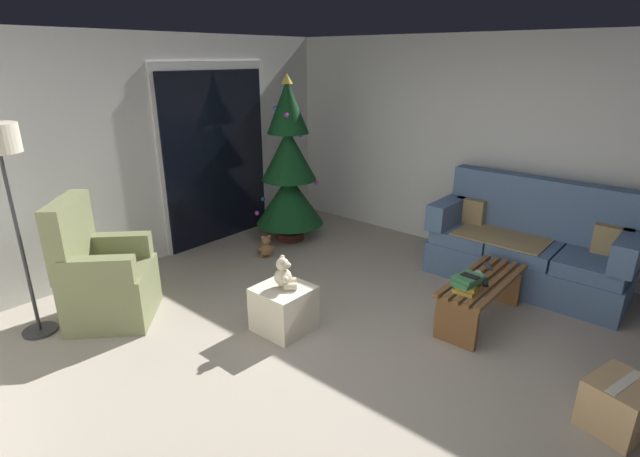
% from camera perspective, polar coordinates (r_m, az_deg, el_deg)
% --- Properties ---
extents(ground_plane, '(7.00, 7.00, 0.00)m').
position_cam_1_polar(ground_plane, '(3.86, 4.20, -15.90)').
color(ground_plane, '#9E9384').
extents(wall_back, '(5.72, 0.12, 2.50)m').
position_cam_1_polar(wall_back, '(5.60, -21.75, 8.16)').
color(wall_back, silver).
rests_on(wall_back, ground).
extents(wall_right, '(0.12, 6.00, 2.50)m').
position_cam_1_polar(wall_right, '(5.80, 21.82, 8.51)').
color(wall_right, silver).
rests_on(wall_right, ground).
extents(patio_door_frame, '(1.60, 0.02, 2.20)m').
position_cam_1_polar(patio_door_frame, '(6.14, -12.29, 8.61)').
color(patio_door_frame, silver).
rests_on(patio_door_frame, ground).
extents(patio_door_glass, '(1.50, 0.02, 2.10)m').
position_cam_1_polar(patio_door_glass, '(6.14, -12.16, 8.13)').
color(patio_door_glass, black).
rests_on(patio_door_glass, ground).
extents(couch, '(0.79, 1.94, 1.08)m').
position_cam_1_polar(couch, '(5.38, 23.62, -2.04)').
color(couch, slate).
rests_on(couch, ground).
extents(coffee_table, '(1.10, 0.40, 0.42)m').
position_cam_1_polar(coffee_table, '(4.51, 18.70, -7.27)').
color(coffee_table, brown).
rests_on(coffee_table, ground).
extents(remote_graphite, '(0.15, 0.12, 0.02)m').
position_cam_1_polar(remote_graphite, '(4.68, 19.41, -4.26)').
color(remote_graphite, '#333338').
rests_on(remote_graphite, coffee_table).
extents(remote_black, '(0.16, 0.11, 0.02)m').
position_cam_1_polar(remote_black, '(4.36, 19.09, -6.06)').
color(remote_black, black).
rests_on(remote_black, coffee_table).
extents(remote_silver, '(0.14, 0.14, 0.02)m').
position_cam_1_polar(remote_silver, '(4.48, 18.61, -5.29)').
color(remote_silver, '#ADADB2').
rests_on(remote_silver, coffee_table).
extents(book_stack, '(0.28, 0.22, 0.13)m').
position_cam_1_polar(book_stack, '(4.15, 17.11, -6.26)').
color(book_stack, '#B79333').
rests_on(book_stack, coffee_table).
extents(cell_phone, '(0.08, 0.15, 0.01)m').
position_cam_1_polar(cell_phone, '(4.12, 17.49, -5.41)').
color(cell_phone, black).
rests_on(cell_phone, book_stack).
extents(christmas_tree, '(0.86, 0.86, 2.07)m').
position_cam_1_polar(christmas_tree, '(6.01, -3.73, 6.93)').
color(christmas_tree, '#4C1E19').
rests_on(christmas_tree, ground).
extents(armchair, '(0.97, 0.97, 1.13)m').
position_cam_1_polar(armchair, '(4.67, -24.36, -5.39)').
color(armchair, olive).
rests_on(armchair, ground).
extents(floor_lamp, '(0.32, 0.32, 1.78)m').
position_cam_1_polar(floor_lamp, '(4.40, -33.73, 6.77)').
color(floor_lamp, '#2D2D30').
rests_on(floor_lamp, ground).
extents(ottoman, '(0.44, 0.44, 0.40)m').
position_cam_1_polar(ottoman, '(4.20, -4.34, -9.46)').
color(ottoman, beige).
rests_on(ottoman, ground).
extents(teddy_bear_cream, '(0.21, 0.21, 0.29)m').
position_cam_1_polar(teddy_bear_cream, '(4.05, -4.31, -5.50)').
color(teddy_bear_cream, beige).
rests_on(teddy_bear_cream, ottoman).
extents(teddy_bear_chestnut_by_tree, '(0.21, 0.22, 0.29)m').
position_cam_1_polar(teddy_bear_chestnut_by_tree, '(5.68, -6.44, -2.30)').
color(teddy_bear_chestnut_by_tree, brown).
rests_on(teddy_bear_chestnut_by_tree, ground).
extents(cardboard_box_taped_mid_floor, '(0.49, 0.44, 0.34)m').
position_cam_1_polar(cardboard_box_taped_mid_floor, '(3.76, 32.07, -17.35)').
color(cardboard_box_taped_mid_floor, tan).
rests_on(cardboard_box_taped_mid_floor, ground).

